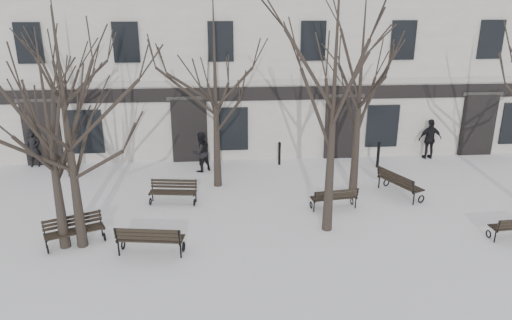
{
  "coord_description": "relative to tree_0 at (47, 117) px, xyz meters",
  "views": [
    {
      "loc": [
        -2.04,
        -13.92,
        7.74
      ],
      "look_at": [
        -0.84,
        3.0,
        1.73
      ],
      "focal_mm": 35.0,
      "sensor_mm": 36.0,
      "label": 1
    }
  ],
  "objects": [
    {
      "name": "tree_4",
      "position": [
        -1.45,
        6.2,
        0.2
      ],
      "size": [
        4.88,
        4.88,
        6.98
      ],
      "color": "black",
      "rests_on": "ground"
    },
    {
      "name": "bench_3",
      "position": [
        3.09,
        3.09,
        -3.68
      ],
      "size": [
        1.79,
        0.83,
        0.87
      ],
      "rotation": [
        0.0,
        0.0,
        -0.12
      ],
      "color": "black",
      "rests_on": "ground"
    },
    {
      "name": "tree_1",
      "position": [
        0.52,
        0.02,
        0.5
      ],
      "size": [
        5.22,
        5.22,
        7.45
      ],
      "color": "black",
      "rests_on": "ground"
    },
    {
      "name": "pedestrian_a",
      "position": [
        -3.42,
        7.5,
        -4.16
      ],
      "size": [
        0.69,
        0.52,
        1.69
      ],
      "primitive_type": "imported",
      "rotation": [
        0.0,
        0.0,
        0.19
      ],
      "color": "black",
      "rests_on": "ground"
    },
    {
      "name": "tree_0",
      "position": [
        0.0,
        0.0,
        0.0
      ],
      "size": [
        4.66,
        4.66,
        6.65
      ],
      "color": "black",
      "rests_on": "ground"
    },
    {
      "name": "bench_0",
      "position": [
        0.27,
        0.18,
        -3.67
      ],
      "size": [
        1.87,
        1.31,
        0.9
      ],
      "rotation": [
        0.0,
        0.0,
        0.42
      ],
      "color": "black",
      "rests_on": "ground"
    },
    {
      "name": "ground",
      "position": [
        6.99,
        -0.21,
        -4.16
      ],
      "size": [
        100.0,
        100.0,
        0.0
      ],
      "primitive_type": "plane",
      "color": "white",
      "rests_on": "ground"
    },
    {
      "name": "pedestrian_b",
      "position": [
        4.02,
        6.39,
        -4.16
      ],
      "size": [
        1.08,
        1.03,
        1.76
      ],
      "primitive_type": "imported",
      "rotation": [
        0.0,
        0.0,
        3.75
      ],
      "color": "black",
      "rests_on": "ground"
    },
    {
      "name": "tree_2",
      "position": [
        8.37,
        0.58,
        1.33
      ],
      "size": [
        6.14,
        6.14,
        8.77
      ],
      "color": "black",
      "rests_on": "ground"
    },
    {
      "name": "bollard_a",
      "position": [
        7.51,
        6.97,
        -3.58
      ],
      "size": [
        0.14,
        0.14,
        1.08
      ],
      "color": "black",
      "rests_on": "ground"
    },
    {
      "name": "tree_5",
      "position": [
        4.73,
        4.68,
        0.66
      ],
      "size": [
        5.4,
        5.4,
        7.71
      ],
      "color": "black",
      "rests_on": "ground"
    },
    {
      "name": "building",
      "position": [
        6.99,
        12.75,
        1.36
      ],
      "size": [
        40.4,
        10.2,
        11.4
      ],
      "color": "beige",
      "rests_on": "ground"
    },
    {
      "name": "bench_1",
      "position": [
        2.72,
        -0.68,
        -3.61
      ],
      "size": [
        2.06,
        0.99,
        1.0
      ],
      "rotation": [
        0.0,
        0.0,
        3.0
      ],
      "color": "black",
      "rests_on": "ground"
    },
    {
      "name": "bench_4",
      "position": [
        8.94,
        2.13,
        -3.7
      ],
      "size": [
        1.73,
        0.83,
        0.84
      ],
      "rotation": [
        0.0,
        0.0,
        3.28
      ],
      "color": "black",
      "rests_on": "ground"
    },
    {
      "name": "bollard_b",
      "position": [
        11.83,
        6.31,
        -3.52
      ],
      "size": [
        0.15,
        0.15,
        1.19
      ],
      "color": "black",
      "rests_on": "ground"
    },
    {
      "name": "tree_6",
      "position": [
        10.1,
        3.88,
        0.77
      ],
      "size": [
        5.52,
        5.52,
        7.88
      ],
      "color": "black",
      "rests_on": "ground"
    },
    {
      "name": "pedestrian_c",
      "position": [
        14.57,
        7.33,
        -4.16
      ],
      "size": [
        1.13,
        0.53,
        1.89
      ],
      "primitive_type": "imported",
      "rotation": [
        0.0,
        0.0,
        3.21
      ],
      "color": "black",
      "rests_on": "ground"
    },
    {
      "name": "bench_5",
      "position": [
        11.68,
        3.16,
        -3.62
      ],
      "size": [
        1.45,
        2.06,
        0.99
      ],
      "rotation": [
        0.0,
        0.0,
        2.0
      ],
      "color": "black",
      "rests_on": "ground"
    }
  ]
}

